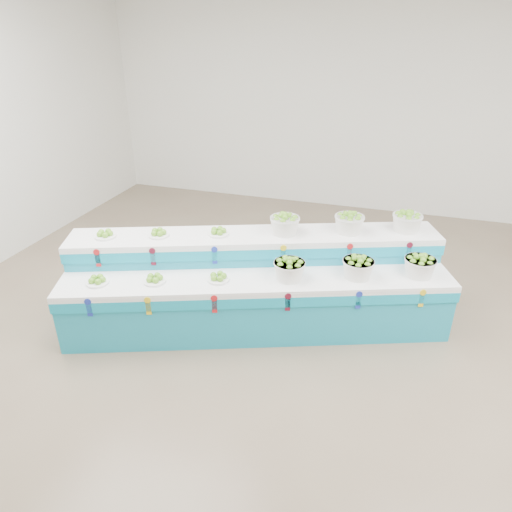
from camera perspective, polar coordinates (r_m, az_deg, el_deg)
name	(u,v)px	position (r m, az deg, el deg)	size (l,w,h in m)	color
ground	(318,378)	(4.90, 7.62, -14.61)	(10.00, 10.00, 0.00)	brown
back_wall	(378,100)	(8.75, 14.78, 18.04)	(10.00, 10.00, 0.00)	silver
display_stand	(256,284)	(5.38, 0.00, -3.42)	(4.33, 1.11, 1.02)	teal
plate_lower_left	(97,280)	(5.23, -18.96, -2.78)	(0.24, 0.24, 0.09)	white
plate_lower_mid	(154,278)	(5.09, -12.40, -2.69)	(0.24, 0.24, 0.09)	white
plate_lower_right	(218,277)	(5.02, -4.67, -2.55)	(0.24, 0.24, 0.09)	white
basket_lower_left	(289,269)	(5.02, 4.12, -1.58)	(0.34, 0.34, 0.24)	silver
basket_lower_mid	(358,267)	(5.16, 12.44, -1.34)	(0.34, 0.34, 0.24)	silver
basket_lower_right	(420,266)	(5.38, 19.49, -1.11)	(0.34, 0.34, 0.24)	silver
plate_upper_left	(105,234)	(5.56, -18.09, 2.64)	(0.24, 0.24, 0.09)	white
plate_upper_mid	(158,232)	(5.43, -11.91, 2.86)	(0.24, 0.24, 0.09)	white
plate_upper_right	(218,231)	(5.37, -4.67, 3.06)	(0.24, 0.24, 0.09)	white
basket_upper_left	(285,224)	(5.36, 3.56, 3.98)	(0.34, 0.34, 0.24)	silver
basket_upper_mid	(349,222)	(5.50, 11.39, 4.06)	(0.34, 0.34, 0.24)	silver
basket_upper_right	(407,221)	(5.70, 18.08, 4.08)	(0.34, 0.34, 0.24)	silver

